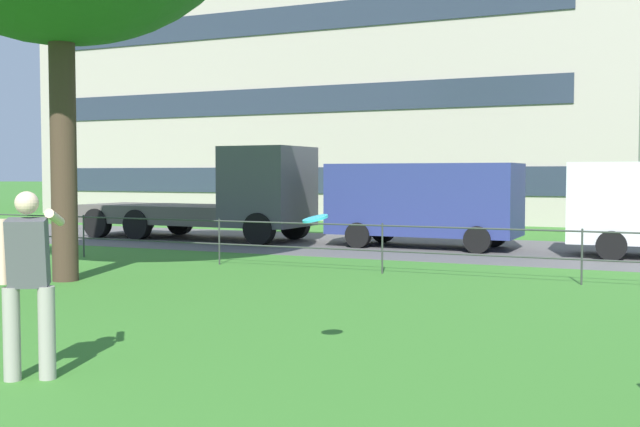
{
  "coord_description": "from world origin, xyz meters",
  "views": [
    {
      "loc": [
        6.79,
        -1.41,
        1.97
      ],
      "look_at": [
        2.45,
        8.38,
        1.41
      ],
      "focal_mm": 42.72,
      "sensor_mm": 36.0,
      "label": 1
    }
  ],
  "objects_px": {
    "person_thrower": "(28,278)",
    "apartment_building_background": "(347,40)",
    "frisbee": "(315,219)",
    "panel_van_center": "(424,200)",
    "flatbed_truck_far_left": "(225,199)"
  },
  "relations": [
    {
      "from": "panel_van_center",
      "to": "apartment_building_background",
      "type": "height_order",
      "value": "apartment_building_background"
    },
    {
      "from": "flatbed_truck_far_left",
      "to": "apartment_building_background",
      "type": "distance_m",
      "value": 18.02
    },
    {
      "from": "frisbee",
      "to": "panel_van_center",
      "type": "relative_size",
      "value": 0.08
    },
    {
      "from": "panel_van_center",
      "to": "apartment_building_background",
      "type": "distance_m",
      "value": 19.69
    },
    {
      "from": "person_thrower",
      "to": "flatbed_truck_far_left",
      "type": "height_order",
      "value": "flatbed_truck_far_left"
    },
    {
      "from": "frisbee",
      "to": "flatbed_truck_far_left",
      "type": "relative_size",
      "value": 0.05
    },
    {
      "from": "flatbed_truck_far_left",
      "to": "apartment_building_background",
      "type": "xyz_separation_m",
      "value": [
        -2.62,
        16.18,
        7.47
      ]
    },
    {
      "from": "apartment_building_background",
      "to": "person_thrower",
      "type": "bearing_deg",
      "value": -73.58
    },
    {
      "from": "person_thrower",
      "to": "flatbed_truck_far_left",
      "type": "relative_size",
      "value": 0.24
    },
    {
      "from": "person_thrower",
      "to": "panel_van_center",
      "type": "height_order",
      "value": "panel_van_center"
    },
    {
      "from": "apartment_building_background",
      "to": "frisbee",
      "type": "bearing_deg",
      "value": -68.69
    },
    {
      "from": "person_thrower",
      "to": "apartment_building_background",
      "type": "xyz_separation_m",
      "value": [
        -8.93,
        30.3,
        7.72
      ]
    },
    {
      "from": "flatbed_truck_far_left",
      "to": "panel_van_center",
      "type": "bearing_deg",
      "value": 1.42
    },
    {
      "from": "frisbee",
      "to": "panel_van_center",
      "type": "height_order",
      "value": "panel_van_center"
    },
    {
      "from": "person_thrower",
      "to": "apartment_building_background",
      "type": "relative_size",
      "value": 0.06
    }
  ]
}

